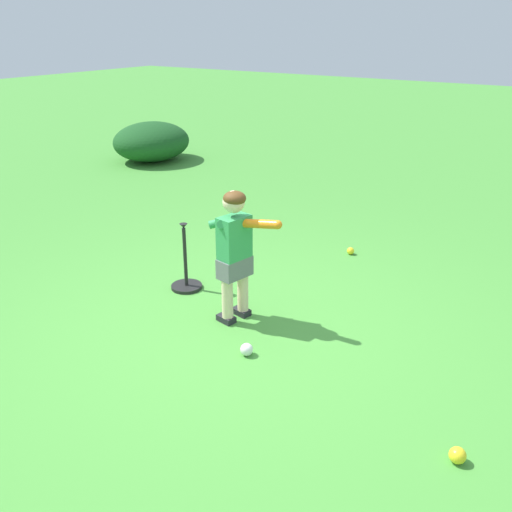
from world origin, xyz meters
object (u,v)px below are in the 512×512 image
object	(u,v)px
child_batter	(235,245)
play_ball_center_lawn	(457,455)
play_ball_behind_batter	(247,349)
batting_tee	(186,278)
play_ball_by_bucket	(351,251)

from	to	relation	value
child_batter	play_ball_center_lawn	size ratio (longest dim) A/B	11.26
child_batter	play_ball_behind_batter	size ratio (longest dim) A/B	11.53
play_ball_center_lawn	batting_tee	bearing A→B (deg)	162.37
child_batter	play_ball_center_lawn	xyz separation A→B (m)	(1.95, -0.63, -0.60)
child_batter	batting_tee	xyz separation A→B (m)	(-0.71, 0.21, -0.55)
child_batter	play_ball_center_lawn	bearing A→B (deg)	-18.01
play_ball_center_lawn	play_ball_behind_batter	size ratio (longest dim) A/B	1.02
child_batter	play_ball_by_bucket	distance (m)	1.88
child_batter	play_ball_by_bucket	bearing A→B (deg)	83.84
batting_tee	play_ball_behind_batter	bearing A→B (deg)	-29.24
play_ball_by_bucket	play_ball_center_lawn	bearing A→B (deg)	-53.76
play_ball_center_lawn	play_ball_by_bucket	xyz separation A→B (m)	(-1.76, 2.40, -0.01)
play_ball_behind_batter	batting_tee	bearing A→B (deg)	150.76
play_ball_center_lawn	play_ball_by_bucket	bearing A→B (deg)	126.24
play_ball_by_bucket	batting_tee	distance (m)	1.80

